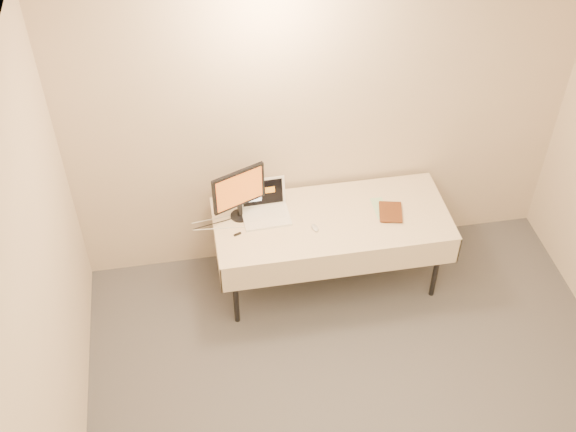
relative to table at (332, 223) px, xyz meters
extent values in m
cube|color=beige|center=(0.00, 0.45, 0.67)|extent=(4.00, 0.10, 2.70)
cylinder|color=black|center=(-0.82, -0.30, -0.33)|extent=(0.04, 0.04, 0.69)
cylinder|color=black|center=(0.82, -0.30, -0.33)|extent=(0.04, 0.04, 0.69)
cylinder|color=black|center=(-0.82, 0.29, -0.33)|extent=(0.04, 0.04, 0.69)
cylinder|color=black|center=(0.82, 0.29, -0.33)|extent=(0.04, 0.04, 0.69)
cube|color=gray|center=(0.00, 0.00, 0.03)|extent=(1.80, 0.75, 0.04)
cube|color=beige|center=(0.00, 0.00, 0.06)|extent=(1.86, 0.81, 0.01)
cube|color=beige|center=(0.00, -0.40, -0.07)|extent=(1.86, 0.01, 0.25)
cube|color=beige|center=(0.00, 0.40, -0.07)|extent=(1.86, 0.01, 0.25)
cube|color=beige|center=(-0.93, 0.00, -0.07)|extent=(0.01, 0.81, 0.25)
cube|color=beige|center=(0.93, 0.00, -0.07)|extent=(0.01, 0.81, 0.25)
cube|color=white|center=(-0.51, 0.08, 0.07)|extent=(0.37, 0.27, 0.02)
cube|color=white|center=(-0.52, 0.24, 0.20)|extent=(0.37, 0.09, 0.23)
cube|color=black|center=(-0.52, 0.24, 0.20)|extent=(0.32, 0.07, 0.20)
cylinder|color=black|center=(-0.71, 0.14, 0.07)|extent=(0.20, 0.20, 0.01)
cube|color=black|center=(-0.71, 0.14, 0.13)|extent=(0.04, 0.03, 0.11)
cube|color=black|center=(-0.71, 0.14, 0.35)|extent=(0.42, 0.20, 0.33)
cube|color=orange|center=(-0.71, 0.14, 0.35)|extent=(0.37, 0.16, 0.29)
imported|color=#94481B|center=(0.38, -0.01, 0.18)|extent=(0.18, 0.06, 0.24)
cube|color=black|center=(-0.44, 0.26, 0.09)|extent=(0.13, 0.09, 0.05)
cube|color=#FF270C|center=(-0.45, 0.24, 0.09)|extent=(0.08, 0.03, 0.02)
ellipsoid|color=silver|center=(-0.16, -0.10, 0.07)|extent=(0.07, 0.10, 0.02)
cube|color=#B9E8BC|center=(0.40, 0.04, 0.06)|extent=(0.10, 0.25, 0.00)
cube|color=black|center=(-0.76, -0.06, 0.07)|extent=(0.06, 0.04, 0.01)
camera|label=1|loc=(-1.05, -4.04, 3.93)|focal=45.00mm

